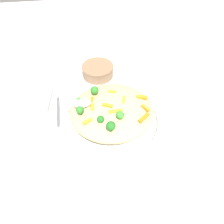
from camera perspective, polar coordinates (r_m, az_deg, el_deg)
name	(u,v)px	position (r m, az deg, el deg)	size (l,w,h in m)	color
ground_plane	(112,124)	(0.69, 0.00, -3.26)	(2.40, 2.40, 0.00)	silver
serving_bowl	(112,120)	(0.67, 0.00, -2.21)	(0.33, 0.33, 0.04)	silver
pasta_mound	(112,111)	(0.64, 0.00, 0.41)	(0.26, 0.25, 0.06)	#D1BA7A
carrot_piece_0	(144,118)	(0.59, 8.95, -1.58)	(0.04, 0.01, 0.01)	orange
carrot_piece_1	(146,108)	(0.62, 9.37, 1.11)	(0.03, 0.01, 0.01)	orange
carrot_piece_2	(91,102)	(0.63, -5.79, 2.87)	(0.04, 0.01, 0.01)	orange
carrot_piece_3	(93,107)	(0.61, -5.47, 1.36)	(0.02, 0.01, 0.01)	orange
carrot_piece_4	(124,100)	(0.63, 3.32, 3.40)	(0.03, 0.01, 0.01)	orange
carrot_piece_5	(108,106)	(0.61, -1.26, 1.76)	(0.03, 0.01, 0.01)	orange
carrot_piece_6	(116,111)	(0.59, 1.04, 0.24)	(0.04, 0.01, 0.01)	orange
carrot_piece_7	(142,97)	(0.65, 8.45, 4.16)	(0.04, 0.01, 0.01)	orange
carrot_piece_8	(87,121)	(0.58, -6.88, -2.58)	(0.03, 0.01, 0.01)	orange
carrot_piece_9	(112,92)	(0.66, -0.02, 5.68)	(0.03, 0.01, 0.01)	orange
broccoli_floret_0	(111,126)	(0.54, -0.32, -3.94)	(0.03, 0.03, 0.03)	#205B1C
broccoli_floret_1	(80,110)	(0.59, -8.96, 0.51)	(0.02, 0.02, 0.03)	#296820
broccoli_floret_2	(101,119)	(0.57, -3.19, -2.02)	(0.02, 0.02, 0.02)	#205B1C
broccoli_floret_3	(79,100)	(0.63, -9.22, 3.30)	(0.02, 0.02, 0.02)	#377928
broccoli_floret_4	(120,115)	(0.57, 2.30, -0.86)	(0.02, 0.02, 0.03)	#377928
broccoli_floret_5	(95,90)	(0.64, -4.90, 6.07)	(0.03, 0.03, 0.03)	#296820
serving_spoon	(69,101)	(0.61, -11.85, 2.98)	(0.13, 0.18, 0.08)	#B7B7BC
companion_bowl	(98,70)	(0.86, -3.98, 11.65)	(0.13, 0.13, 0.05)	#8C6B4C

